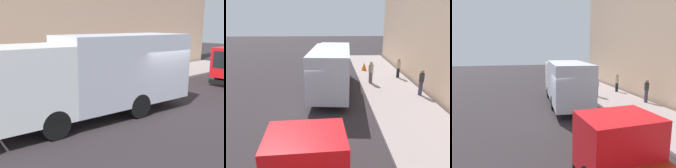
{
  "view_description": "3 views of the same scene",
  "coord_description": "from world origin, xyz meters",
  "views": [
    {
      "loc": [
        -7.26,
        8.77,
        3.53
      ],
      "look_at": [
        0.81,
        1.92,
        1.2
      ],
      "focal_mm": 43.58,
      "sensor_mm": 36.0,
      "label": 1
    },
    {
      "loc": [
        0.72,
        -11.65,
        5.27
      ],
      "look_at": [
        1.13,
        0.26,
        1.27
      ],
      "focal_mm": 34.01,
      "sensor_mm": 36.0,
      "label": 2
    },
    {
      "loc": [
        -2.79,
        -11.75,
        4.07
      ],
      "look_at": [
        0.83,
        3.19,
        1.4
      ],
      "focal_mm": 33.1,
      "sensor_mm": 36.0,
      "label": 3
    }
  ],
  "objects": [
    {
      "name": "pedestrian_standing",
      "position": [
        3.75,
        3.82,
        1.04
      ],
      "size": [
        0.5,
        0.5,
        1.7
      ],
      "rotation": [
        0.0,
        0.0,
        2.6
      ],
      "color": "#5A4E4A",
      "rests_on": "sidewalk"
    },
    {
      "name": "pedestrian_third",
      "position": [
        6.55,
        1.19,
        1.06
      ],
      "size": [
        0.39,
        0.39,
        1.71
      ],
      "rotation": [
        0.0,
        0.0,
        0.22
      ],
      "color": "#3E3856",
      "rests_on": "sidewalk"
    },
    {
      "name": "large_utility_truck",
      "position": [
        0.8,
        2.63,
        1.74
      ],
      "size": [
        2.95,
        8.18,
        3.14
      ],
      "rotation": [
        0.0,
        0.0,
        -0.08
      ],
      "color": "white",
      "rests_on": "ground"
    },
    {
      "name": "ground",
      "position": [
        0.0,
        0.0,
        0.0
      ],
      "size": [
        80.0,
        80.0,
        0.0
      ],
      "primitive_type": "plane",
      "color": "#2E272A"
    },
    {
      "name": "sidewalk",
      "position": [
        5.01,
        0.0,
        0.07
      ],
      "size": [
        4.02,
        30.0,
        0.14
      ],
      "primitive_type": "cube",
      "color": "#A09290",
      "rests_on": "ground"
    }
  ]
}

